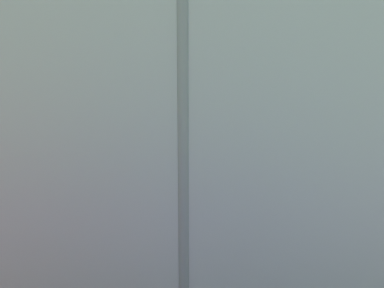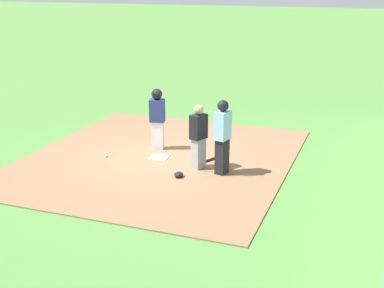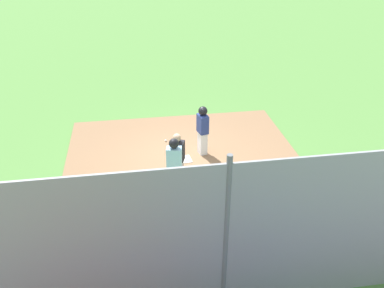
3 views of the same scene
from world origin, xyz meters
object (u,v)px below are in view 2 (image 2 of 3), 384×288
(runner, at_px, (157,115))
(catcher_mask, at_px, (179,175))
(catcher, at_px, (198,136))
(baseball, at_px, (106,156))
(umpire, at_px, (222,136))
(baseball_bat, at_px, (216,158))
(home_plate, at_px, (159,157))

(runner, bearing_deg, catcher_mask, 23.21)
(catcher, height_order, baseball, catcher)
(umpire, bearing_deg, baseball_bat, -51.74)
(umpire, bearing_deg, runner, -15.25)
(catcher, bearing_deg, runner, -12.74)
(home_plate, distance_m, catcher_mask, 1.42)
(home_plate, relative_size, catcher, 0.29)
(home_plate, bearing_deg, runner, 26.44)
(catcher_mask, bearing_deg, home_plate, 41.78)
(baseball_bat, xyz_separation_m, baseball, (-0.84, 2.62, 0.01))
(umpire, bearing_deg, baseball, 11.95)
(catcher_mask, bearing_deg, baseball_bat, -15.98)
(runner, distance_m, baseball_bat, 1.91)
(catcher, relative_size, catcher_mask, 6.35)
(baseball, bearing_deg, runner, -41.27)
(home_plate, relative_size, umpire, 0.26)
(catcher, bearing_deg, catcher_mask, 94.17)
(catcher, bearing_deg, baseball_bat, -85.09)
(catcher, relative_size, umpire, 0.89)
(baseball, bearing_deg, umpire, -90.84)
(runner, relative_size, baseball_bat, 2.00)
(home_plate, distance_m, catcher, 1.43)
(runner, relative_size, baseball, 21.64)
(runner, distance_m, catcher_mask, 2.27)
(catcher_mask, xyz_separation_m, baseball, (0.62, 2.20, -0.02))
(umpire, xyz_separation_m, baseball_bat, (0.88, 0.42, -0.87))
(home_plate, distance_m, umpire, 2.05)
(umpire, height_order, runner, umpire)
(catcher_mask, bearing_deg, baseball, 74.33)
(umpire, xyz_separation_m, baseball, (0.04, 3.04, -0.87))
(catcher, distance_m, runner, 1.77)
(catcher_mask, bearing_deg, umpire, -55.63)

